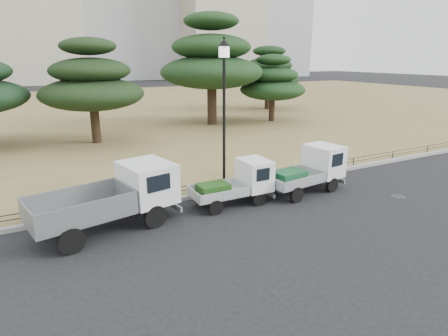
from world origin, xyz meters
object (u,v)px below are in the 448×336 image
street_lamp (224,91)px  tarp_pile (51,207)px  truck_kei_front (237,183)px  truck_kei_rear (309,170)px  truck_large (114,196)px

street_lamp → tarp_pile: (-6.86, 0.05, -3.76)m
street_lamp → tarp_pile: street_lamp is taller
truck_kei_front → street_lamp: 3.78m
truck_kei_front → truck_kei_rear: bearing=-2.7°
truck_large → tarp_pile: truck_large is taller
truck_kei_front → truck_large: bearing=179.9°
street_lamp → truck_large: bearing=-162.3°
truck_kei_rear → tarp_pile: bearing=162.8°
truck_kei_front → truck_kei_rear: (3.44, -0.15, 0.10)m
tarp_pile → truck_kei_rear: bearing=-10.1°
truck_large → street_lamp: bearing=5.9°
truck_large → tarp_pile: bearing=126.9°
truck_large → tarp_pile: (-1.87, 1.65, -0.64)m
truck_kei_front → tarp_pile: (-6.60, 1.64, -0.34)m
truck_kei_front → tarp_pile: 6.81m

